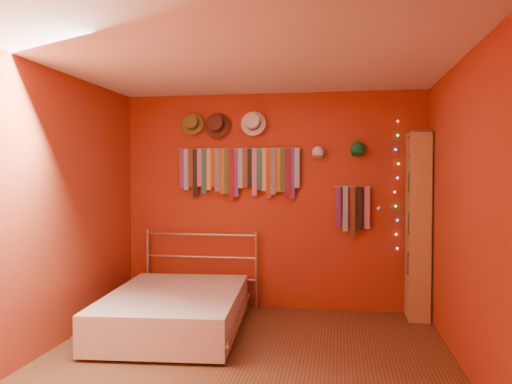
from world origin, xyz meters
The scene contains 16 objects.
ground centered at (0.00, 0.00, 0.00)m, with size 3.50×3.50×0.00m, color #502D1B.
back_wall centered at (0.00, 1.75, 1.25)m, with size 3.50×0.02×2.50m, color maroon.
right_wall centered at (1.75, 0.00, 1.25)m, with size 0.02×3.50×2.50m, color maroon.
left_wall centered at (-1.75, 0.00, 1.25)m, with size 0.02×3.50×2.50m, color maroon.
ceiling centered at (0.00, 0.00, 2.50)m, with size 3.50×3.50×0.02m, color white.
tie_rack centered at (-0.38, 1.68, 1.62)m, with size 1.45×0.03×0.60m.
small_tie_rack centered at (0.92, 1.69, 1.19)m, with size 0.40×0.03×0.58m.
fedora_olive centered at (-0.94, 1.66, 2.16)m, with size 0.26×0.14×0.26m.
fedora_brown centered at (-0.64, 1.65, 2.14)m, with size 0.30×0.16×0.30m.
fedora_white centered at (-0.21, 1.65, 2.16)m, with size 0.29×0.16×0.29m.
cap_white centered at (0.54, 1.70, 1.81)m, with size 0.16×0.20×0.16m.
cap_green centered at (0.98, 1.70, 1.84)m, with size 0.17×0.22×0.17m.
fairy_lights centered at (1.41, 1.71, 1.44)m, with size 0.06×0.02×1.44m.
reading_lamp centered at (1.20, 1.52, 1.19)m, with size 0.07×0.30×0.09m.
bookshelf centered at (1.66, 1.53, 1.02)m, with size 0.25×0.34×2.00m.
bed centered at (-0.83, 0.71, 0.21)m, with size 1.50×1.91×0.90m.
Camera 1 is at (0.77, -4.01, 1.56)m, focal length 35.00 mm.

